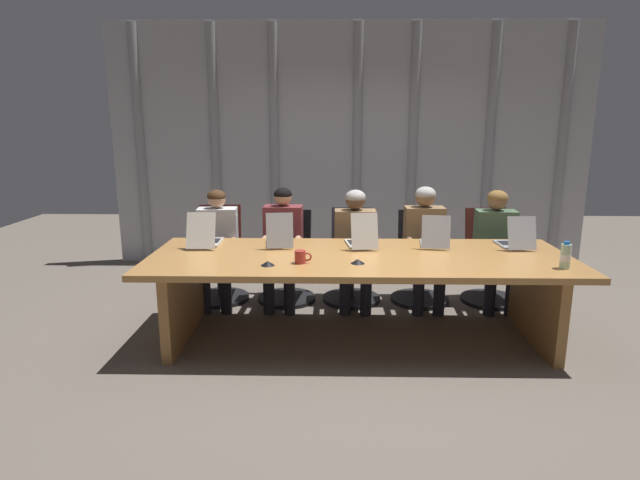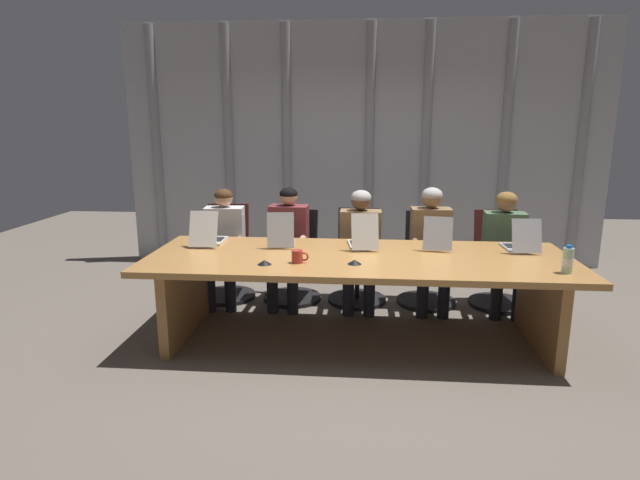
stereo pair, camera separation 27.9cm
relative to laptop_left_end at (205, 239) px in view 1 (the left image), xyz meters
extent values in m
plane|color=#6B6056|center=(1.36, -0.33, -0.81)|extent=(12.09, 12.09, 0.00)
cube|color=#B77F42|center=(1.36, -0.33, -0.09)|extent=(3.48, 1.26, 0.05)
cube|color=black|center=(1.36, -0.33, -0.15)|extent=(2.96, 0.10, 0.06)
cube|color=olive|center=(-0.13, -0.33, -0.46)|extent=(0.08, 1.07, 0.69)
cube|color=olive|center=(2.85, -0.33, -0.46)|extent=(0.08, 1.07, 0.69)
cube|color=#B2B2B7|center=(1.36, 2.21, 0.71)|extent=(6.05, 0.10, 3.03)
cylinder|color=gray|center=(-1.30, 2.15, 0.71)|extent=(0.12, 0.12, 2.97)
cylinder|color=gray|center=(-0.35, 2.15, 0.71)|extent=(0.12, 0.12, 2.97)
cylinder|color=gray|center=(0.41, 2.15, 0.71)|extent=(0.12, 0.12, 2.97)
cylinder|color=gray|center=(1.45, 2.15, 0.71)|extent=(0.12, 0.12, 2.97)
cylinder|color=gray|center=(2.15, 2.15, 0.71)|extent=(0.12, 0.12, 2.97)
cylinder|color=gray|center=(3.11, 2.15, 0.71)|extent=(0.12, 0.12, 2.97)
cylinder|color=gray|center=(4.01, 2.15, 0.71)|extent=(0.12, 0.12, 2.97)
cube|color=beige|center=(0.00, 0.07, -0.05)|extent=(0.25, 0.34, 0.02)
cube|color=black|center=(0.00, 0.10, -0.04)|extent=(0.21, 0.19, 0.00)
cube|color=beige|center=(0.00, -0.16, 0.11)|extent=(0.25, 0.13, 0.30)
cube|color=black|center=(0.00, -0.15, 0.11)|extent=(0.22, 0.11, 0.27)
cube|color=#A8ADB7|center=(0.66, 0.05, -0.05)|extent=(0.27, 0.35, 0.02)
cube|color=black|center=(0.66, 0.07, -0.04)|extent=(0.22, 0.20, 0.00)
cube|color=#A8ADB7|center=(0.68, -0.14, 0.11)|extent=(0.24, 0.09, 0.30)
cube|color=black|center=(0.68, -0.13, 0.11)|extent=(0.21, 0.08, 0.27)
cube|color=beige|center=(1.38, 0.05, -0.05)|extent=(0.27, 0.36, 0.02)
cube|color=black|center=(1.38, 0.07, -0.04)|extent=(0.22, 0.21, 0.00)
cube|color=beige|center=(1.41, -0.16, 0.11)|extent=(0.24, 0.13, 0.30)
cube|color=black|center=(1.41, -0.16, 0.11)|extent=(0.22, 0.11, 0.27)
cube|color=#A8ADB7|center=(2.05, 0.06, -0.05)|extent=(0.28, 0.33, 0.02)
cube|color=black|center=(2.06, 0.09, -0.04)|extent=(0.23, 0.19, 0.00)
cube|color=#A8ADB7|center=(2.03, -0.12, 0.10)|extent=(0.25, 0.11, 0.28)
cube|color=black|center=(2.03, -0.12, 0.10)|extent=(0.22, 0.10, 0.25)
cube|color=#A8ADB7|center=(2.74, 0.04, -0.05)|extent=(0.26, 0.31, 0.02)
cube|color=black|center=(2.74, 0.07, -0.04)|extent=(0.21, 0.18, 0.00)
cube|color=#A8ADB7|center=(2.75, -0.15, 0.09)|extent=(0.25, 0.10, 0.28)
cube|color=black|center=(2.75, -0.14, 0.10)|extent=(0.22, 0.09, 0.25)
cube|color=#511E19|center=(-0.04, 0.66, -0.38)|extent=(0.51, 0.51, 0.08)
cube|color=#511E19|center=(-0.05, 0.87, -0.09)|extent=(0.44, 0.14, 0.51)
cylinder|color=#262628|center=(-0.04, 0.66, -0.59)|extent=(0.05, 0.05, 0.34)
cylinder|color=black|center=(-0.04, 0.66, -0.79)|extent=(0.60, 0.60, 0.04)
cube|color=black|center=(0.66, 0.66, -0.38)|extent=(0.54, 0.54, 0.08)
cube|color=black|center=(0.70, 0.87, -0.11)|extent=(0.44, 0.17, 0.46)
cylinder|color=#262628|center=(0.66, 0.66, -0.59)|extent=(0.05, 0.05, 0.34)
cylinder|color=black|center=(0.66, 0.66, -0.79)|extent=(0.60, 0.60, 0.04)
cube|color=#2D2D38|center=(1.34, 0.66, -0.38)|extent=(0.49, 0.49, 0.08)
cube|color=#2D2D38|center=(1.35, 0.88, -0.10)|extent=(0.43, 0.13, 0.48)
cylinder|color=#262628|center=(1.34, 0.66, -0.59)|extent=(0.05, 0.05, 0.34)
cylinder|color=black|center=(1.34, 0.66, -0.79)|extent=(0.60, 0.60, 0.04)
cube|color=black|center=(2.05, 0.66, -0.38)|extent=(0.48, 0.48, 0.08)
cube|color=black|center=(2.05, 0.88, -0.11)|extent=(0.43, 0.11, 0.46)
cylinder|color=#262628|center=(2.05, 0.66, -0.59)|extent=(0.05, 0.05, 0.34)
cylinder|color=black|center=(2.05, 0.66, -0.79)|extent=(0.60, 0.60, 0.04)
cube|color=#511E19|center=(2.78, 0.66, -0.38)|extent=(0.54, 0.54, 0.08)
cube|color=#511E19|center=(2.75, 0.87, -0.10)|extent=(0.44, 0.17, 0.49)
cylinder|color=#262628|center=(2.78, 0.66, -0.59)|extent=(0.05, 0.05, 0.34)
cylinder|color=black|center=(2.78, 0.66, -0.79)|extent=(0.60, 0.60, 0.04)
cube|color=silver|center=(-0.02, 0.64, -0.09)|extent=(0.41, 0.25, 0.51)
sphere|color=tan|center=(-0.02, 0.64, 0.27)|extent=(0.18, 0.18, 0.18)
ellipsoid|color=#472D19|center=(-0.02, 0.64, 0.29)|extent=(0.19, 0.19, 0.14)
cylinder|color=silver|center=(0.14, 0.65, -0.02)|extent=(0.08, 0.14, 0.27)
cylinder|color=tan|center=(0.16, 0.44, -0.14)|extent=(0.09, 0.30, 0.06)
cylinder|color=silver|center=(-0.19, 0.62, -0.02)|extent=(0.08, 0.14, 0.27)
cylinder|color=tan|center=(-0.17, 0.41, -0.14)|extent=(0.09, 0.30, 0.06)
cylinder|color=#262833|center=(0.09, 0.44, -0.37)|extent=(0.16, 0.41, 0.13)
cylinder|color=#262833|center=(0.11, 0.27, -0.58)|extent=(0.11, 0.11, 0.44)
cylinder|color=#262833|center=(-0.11, 0.43, -0.37)|extent=(0.16, 0.41, 0.13)
cylinder|color=#262833|center=(-0.09, 0.25, -0.58)|extent=(0.11, 0.11, 0.44)
cube|color=brown|center=(0.64, 0.64, -0.07)|extent=(0.39, 0.24, 0.54)
sphere|color=tan|center=(0.64, 0.64, 0.29)|extent=(0.18, 0.18, 0.18)
ellipsoid|color=black|center=(0.64, 0.64, 0.31)|extent=(0.18, 0.18, 0.13)
cylinder|color=brown|center=(0.80, 0.63, 0.01)|extent=(0.08, 0.14, 0.27)
cylinder|color=tan|center=(0.79, 0.42, -0.11)|extent=(0.08, 0.30, 0.06)
cylinder|color=brown|center=(0.48, 0.64, 0.01)|extent=(0.08, 0.14, 0.27)
cylinder|color=tan|center=(0.47, 0.43, -0.11)|extent=(0.08, 0.30, 0.06)
cylinder|color=#262833|center=(0.73, 0.43, -0.37)|extent=(0.15, 0.41, 0.13)
cylinder|color=#262833|center=(0.73, 0.25, -0.58)|extent=(0.11, 0.11, 0.44)
cylinder|color=#262833|center=(0.53, 0.44, -0.37)|extent=(0.15, 0.41, 0.13)
cylinder|color=#262833|center=(0.53, 0.26, -0.58)|extent=(0.11, 0.11, 0.44)
cube|color=olive|center=(1.37, 0.64, -0.09)|extent=(0.41, 0.22, 0.50)
sphere|color=brown|center=(1.37, 0.64, 0.26)|extent=(0.20, 0.20, 0.20)
ellipsoid|color=#B2ADA8|center=(1.37, 0.64, 0.28)|extent=(0.20, 0.20, 0.15)
cylinder|color=olive|center=(1.54, 0.63, -0.03)|extent=(0.07, 0.14, 0.27)
cylinder|color=brown|center=(1.54, 0.42, -0.15)|extent=(0.07, 0.30, 0.06)
cylinder|color=olive|center=(1.19, 0.64, -0.03)|extent=(0.07, 0.14, 0.27)
cylinder|color=brown|center=(1.19, 0.43, -0.15)|extent=(0.07, 0.30, 0.06)
cylinder|color=#262833|center=(1.46, 0.43, -0.37)|extent=(0.13, 0.40, 0.13)
cylinder|color=#262833|center=(1.46, 0.25, -0.58)|extent=(0.11, 0.11, 0.44)
cylinder|color=#262833|center=(1.26, 0.44, -0.37)|extent=(0.13, 0.40, 0.13)
cylinder|color=#262833|center=(1.26, 0.26, -0.58)|extent=(0.11, 0.11, 0.44)
cube|color=olive|center=(2.06, 0.64, -0.08)|extent=(0.39, 0.23, 0.53)
sphere|color=#8C6647|center=(2.06, 0.64, 0.29)|extent=(0.20, 0.20, 0.20)
ellipsoid|color=#B2ADA8|center=(2.06, 0.64, 0.32)|extent=(0.20, 0.20, 0.15)
cylinder|color=olive|center=(2.22, 0.64, 0.00)|extent=(0.07, 0.14, 0.27)
cylinder|color=#8C6647|center=(2.23, 0.43, -0.12)|extent=(0.07, 0.30, 0.06)
cylinder|color=olive|center=(1.90, 0.63, 0.00)|extent=(0.07, 0.14, 0.27)
cylinder|color=#8C6647|center=(1.90, 0.42, -0.12)|extent=(0.07, 0.30, 0.06)
cylinder|color=#262833|center=(2.16, 0.44, -0.37)|extent=(0.14, 0.40, 0.13)
cylinder|color=#262833|center=(2.17, 0.26, -0.58)|extent=(0.11, 0.11, 0.44)
cylinder|color=#262833|center=(1.96, 0.43, -0.37)|extent=(0.14, 0.40, 0.13)
cylinder|color=#262833|center=(1.97, 0.25, -0.58)|extent=(0.11, 0.11, 0.44)
cube|color=#4C6B4C|center=(2.77, 0.64, -0.09)|extent=(0.40, 0.24, 0.50)
sphere|color=#8C6647|center=(2.77, 0.64, 0.26)|extent=(0.20, 0.20, 0.20)
ellipsoid|color=olive|center=(2.77, 0.64, 0.28)|extent=(0.20, 0.20, 0.15)
cylinder|color=#4C6B4C|center=(2.94, 0.63, -0.03)|extent=(0.08, 0.14, 0.27)
cylinder|color=#8C6647|center=(2.93, 0.42, -0.15)|extent=(0.08, 0.30, 0.06)
cylinder|color=#4C6B4C|center=(2.61, 0.65, -0.03)|extent=(0.08, 0.14, 0.27)
cylinder|color=#8C6647|center=(2.60, 0.44, -0.15)|extent=(0.08, 0.30, 0.06)
cylinder|color=#262833|center=(2.86, 0.43, -0.37)|extent=(0.15, 0.41, 0.13)
cylinder|color=#262833|center=(2.85, 0.25, -0.58)|extent=(0.11, 0.11, 0.44)
cylinder|color=#262833|center=(2.66, 0.44, -0.37)|extent=(0.15, 0.41, 0.13)
cylinder|color=#262833|center=(2.65, 0.26, -0.58)|extent=(0.11, 0.11, 0.44)
cylinder|color=#ADD1B2|center=(2.89, -0.70, 0.03)|extent=(0.08, 0.08, 0.19)
cylinder|color=white|center=(2.89, -0.70, 0.02)|extent=(0.08, 0.08, 0.06)
cylinder|color=blue|center=(2.89, -0.70, 0.14)|extent=(0.04, 0.04, 0.02)
cylinder|color=#B2332D|center=(0.88, -0.59, -0.01)|extent=(0.09, 0.09, 0.10)
torus|color=#B2332D|center=(0.94, -0.59, -0.01)|extent=(0.07, 0.01, 0.07)
cone|color=black|center=(0.64, -0.66, -0.04)|extent=(0.11, 0.11, 0.03)
cone|color=black|center=(1.33, -0.59, -0.04)|extent=(0.11, 0.11, 0.03)
camera|label=1|loc=(1.12, -4.51, 1.03)|focal=29.24mm
camera|label=2|loc=(1.40, -4.50, 1.03)|focal=29.24mm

